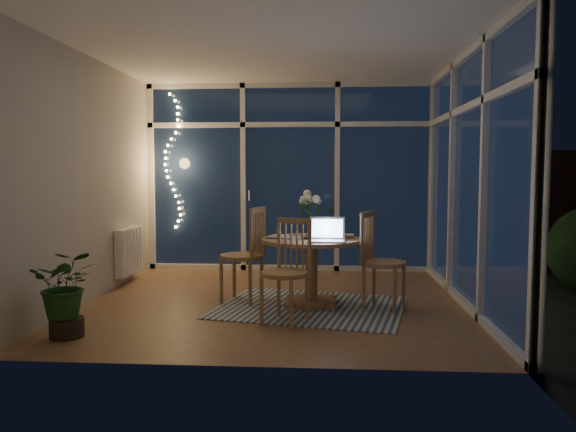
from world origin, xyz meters
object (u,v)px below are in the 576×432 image
object	(u,v)px
chair_left	(242,254)
potted_plant	(66,292)
dining_table	(311,272)
chair_front	(285,271)
flower_vase	(315,226)
laptop	(327,229)
chair_right	(384,261)

from	to	relation	value
chair_left	potted_plant	world-z (taller)	chair_left
dining_table	chair_front	distance (m)	0.76
dining_table	flower_vase	distance (m)	0.52
laptop	flower_vase	world-z (taller)	laptop
laptop	flower_vase	bearing A→B (deg)	105.97
laptop	potted_plant	world-z (taller)	laptop
flower_vase	dining_table	bearing A→B (deg)	-96.30
chair_left	chair_front	distance (m)	0.96
laptop	flower_vase	distance (m)	0.53
potted_plant	chair_left	bearing A→B (deg)	46.86
dining_table	laptop	bearing A→B (deg)	-58.50
chair_left	chair_right	world-z (taller)	chair_left
dining_table	laptop	xyz separation A→B (m)	(0.16, -0.26, 0.48)
laptop	potted_plant	bearing A→B (deg)	-153.31
potted_plant	dining_table	bearing A→B (deg)	32.04
chair_left	potted_plant	distance (m)	1.86
potted_plant	chair_front	bearing A→B (deg)	16.97
chair_right	flower_vase	distance (m)	0.86
chair_front	potted_plant	xyz separation A→B (m)	(-1.79, -0.55, -0.10)
chair_right	potted_plant	xyz separation A→B (m)	(-2.74, -1.11, -0.12)
chair_front	flower_vase	distance (m)	1.05
chair_left	potted_plant	size ratio (longest dim) A/B	1.35
chair_right	laptop	world-z (taller)	chair_right
chair_right	flower_vase	world-z (taller)	chair_right
chair_right	chair_front	size ratio (longest dim) A/B	1.03
chair_front	laptop	world-z (taller)	chair_front
chair_left	flower_vase	bearing A→B (deg)	116.77
dining_table	chair_left	world-z (taller)	chair_left
chair_front	potted_plant	bearing A→B (deg)	-137.23
chair_front	flower_vase	size ratio (longest dim) A/B	4.60
chair_right	laptop	bearing A→B (deg)	124.48
dining_table	chair_front	xyz separation A→B (m)	(-0.22, -0.71, 0.13)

